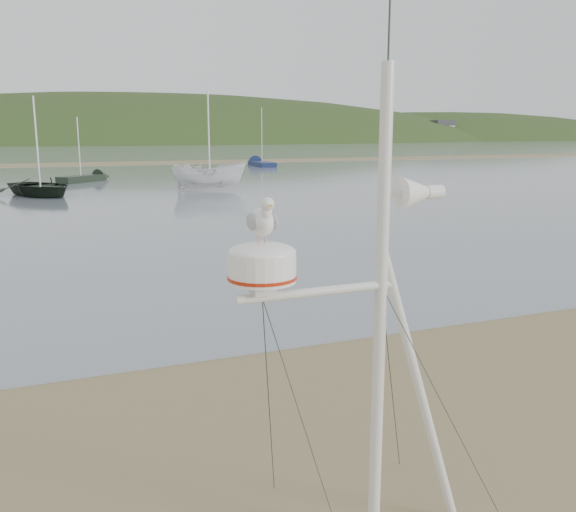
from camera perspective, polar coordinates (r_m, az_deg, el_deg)
name	(u,v)px	position (r m, az deg, el deg)	size (l,w,h in m)	color
water	(40,150)	(137.63, -22.20, 9.16)	(560.00, 256.00, 0.04)	slate
sandbar	(43,165)	(75.68, -21.96, 7.92)	(560.00, 7.00, 0.07)	olive
hill_ridge	(95,195)	(242.47, -17.58, 5.49)	(620.00, 180.00, 80.00)	#233816
far_cottages	(48,131)	(201.61, -21.52, 10.85)	(294.40, 6.30, 8.00)	silver
mast_rig	(374,420)	(5.71, 8.02, -14.97)	(2.36, 2.52, 5.33)	silver
boat_dark	(37,151)	(39.14, -22.40, 9.09)	(3.80, 1.10, 5.33)	black
boat_white	(209,153)	(40.34, -7.38, 9.55)	(1.82, 1.87, 4.83)	silver
sailboat_blue_far	(257,163)	(69.62, -2.91, 8.68)	(1.88, 6.97, 6.88)	#142048
sailboat_dark_mid	(92,178)	(50.01, -17.88, 7.00)	(4.63, 4.47, 5.21)	black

